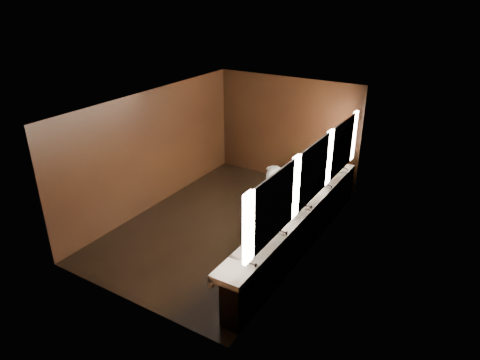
# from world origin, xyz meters

# --- Properties ---
(floor) EXTENTS (6.00, 6.00, 0.00)m
(floor) POSITION_xyz_m (0.00, 0.00, 0.00)
(floor) COLOR black
(floor) RESTS_ON ground
(ceiling) EXTENTS (4.00, 6.00, 0.02)m
(ceiling) POSITION_xyz_m (0.00, 0.00, 2.80)
(ceiling) COLOR #2D2D2B
(ceiling) RESTS_ON wall_back
(wall_back) EXTENTS (4.00, 0.02, 2.80)m
(wall_back) POSITION_xyz_m (0.00, 3.00, 1.40)
(wall_back) COLOR black
(wall_back) RESTS_ON floor
(wall_front) EXTENTS (4.00, 0.02, 2.80)m
(wall_front) POSITION_xyz_m (0.00, -3.00, 1.40)
(wall_front) COLOR black
(wall_front) RESTS_ON floor
(wall_left) EXTENTS (0.02, 6.00, 2.80)m
(wall_left) POSITION_xyz_m (-2.00, 0.00, 1.40)
(wall_left) COLOR black
(wall_left) RESTS_ON floor
(wall_right) EXTENTS (0.02, 6.00, 2.80)m
(wall_right) POSITION_xyz_m (2.00, 0.00, 1.40)
(wall_right) COLOR black
(wall_right) RESTS_ON floor
(sink_counter) EXTENTS (0.55, 5.40, 1.01)m
(sink_counter) POSITION_xyz_m (1.79, 0.00, 0.50)
(sink_counter) COLOR black
(sink_counter) RESTS_ON floor
(mirror_band) EXTENTS (0.06, 5.03, 1.15)m
(mirror_band) POSITION_xyz_m (1.98, -0.00, 1.75)
(mirror_band) COLOR #FFE7D0
(mirror_band) RESTS_ON wall_right
(person) EXTENTS (0.58, 0.71, 1.68)m
(person) POSITION_xyz_m (1.12, -0.04, 0.84)
(person) COLOR #87A4C9
(person) RESTS_ON floor
(trash_bin) EXTENTS (0.43, 0.43, 0.57)m
(trash_bin) POSITION_xyz_m (1.58, -0.19, 0.28)
(trash_bin) COLOR black
(trash_bin) RESTS_ON floor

